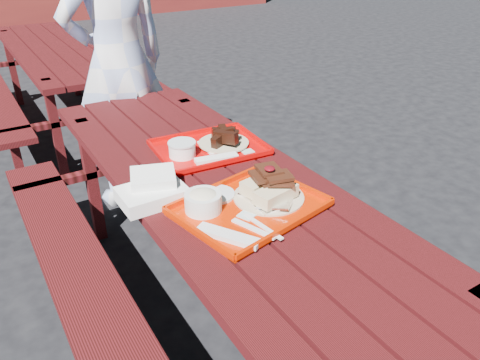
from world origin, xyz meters
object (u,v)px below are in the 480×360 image
Objects in this scene: picnic_table_far at (62,68)px; person at (118,63)px; far_tray at (208,147)px; picnic_table_near at (221,219)px; near_tray at (245,199)px.

person reaches higher than picnic_table_far.
picnic_table_far is 1.50m from person.
far_tray is 1.09m from person.
far_tray is at bearing 71.93° from picnic_table_near.
far_tray is 0.27× the size of person.
picnic_table_near is 0.33m from near_tray.
near_tray is 0.31× the size of person.
near_tray reaches higher than picnic_table_far.
picnic_table_far is 2.55m from far_tray.
near_tray is 0.51m from far_tray.
picnic_table_near is at bearing 78.94° from person.
picnic_table_far is (0.00, 2.80, 0.00)m from picnic_table_near.
person is (0.05, -1.46, 0.36)m from picnic_table_far.
person is (0.08, 1.57, 0.13)m from near_tray.
far_tray reaches higher than picnic_table_far.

